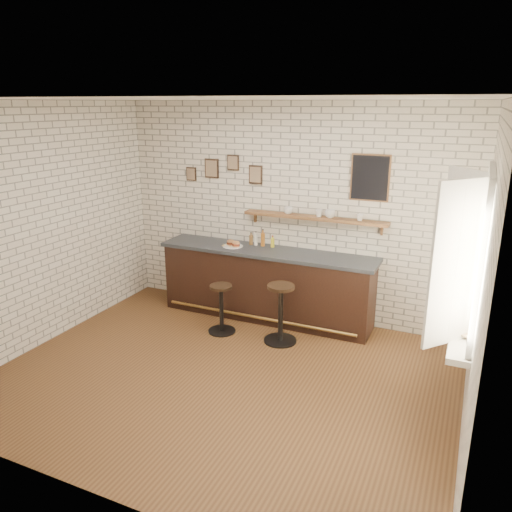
{
  "coord_description": "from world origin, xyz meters",
  "views": [
    {
      "loc": [
        2.38,
        -4.41,
        2.97
      ],
      "look_at": [
        -0.01,
        0.9,
        1.17
      ],
      "focal_mm": 35.0,
      "sensor_mm": 36.0,
      "label": 1
    }
  ],
  "objects_px": {
    "shelf_cup_d": "(360,217)",
    "book_lower": "(460,331)",
    "ciabatta_sandwich": "(233,243)",
    "shelf_cup_c": "(330,214)",
    "book_upper": "(460,328)",
    "shelf_cup_a": "(288,211)",
    "shelf_cup_b": "(319,213)",
    "bar_stool_right": "(281,312)",
    "bar_counter": "(266,284)",
    "sandwich_plate": "(233,246)",
    "bar_stool_left": "(221,307)",
    "bitters_bottle_amber": "(263,239)",
    "bitters_bottle_white": "(256,240)",
    "bitters_bottle_brown": "(251,240)",
    "condiment_bottle_yellow": "(273,242)"
  },
  "relations": [
    {
      "from": "ciabatta_sandwich",
      "to": "book_lower",
      "type": "distance_m",
      "value": 3.41
    },
    {
      "from": "ciabatta_sandwich",
      "to": "shelf_cup_b",
      "type": "relative_size",
      "value": 2.22
    },
    {
      "from": "sandwich_plate",
      "to": "shelf_cup_d",
      "type": "height_order",
      "value": "shelf_cup_d"
    },
    {
      "from": "bar_counter",
      "to": "condiment_bottle_yellow",
      "type": "xyz_separation_m",
      "value": [
        0.02,
        0.16,
        0.57
      ]
    },
    {
      "from": "sandwich_plate",
      "to": "shelf_cup_c",
      "type": "height_order",
      "value": "shelf_cup_c"
    },
    {
      "from": "bitters_bottle_amber",
      "to": "bar_stool_left",
      "type": "relative_size",
      "value": 0.37
    },
    {
      "from": "book_lower",
      "to": "shelf_cup_b",
      "type": "bearing_deg",
      "value": 135.6
    },
    {
      "from": "bitters_bottle_amber",
      "to": "shelf_cup_b",
      "type": "xyz_separation_m",
      "value": [
        0.8,
        0.04,
        0.44
      ]
    },
    {
      "from": "shelf_cup_a",
      "to": "book_lower",
      "type": "distance_m",
      "value": 2.96
    },
    {
      "from": "bitters_bottle_white",
      "to": "bitters_bottle_amber",
      "type": "xyz_separation_m",
      "value": [
        0.11,
        0.0,
        0.02
      ]
    },
    {
      "from": "bar_stool_right",
      "to": "bar_stool_left",
      "type": "bearing_deg",
      "value": -175.89
    },
    {
      "from": "condiment_bottle_yellow",
      "to": "book_lower",
      "type": "relative_size",
      "value": 0.82
    },
    {
      "from": "bitters_bottle_brown",
      "to": "bitters_bottle_amber",
      "type": "height_order",
      "value": "bitters_bottle_amber"
    },
    {
      "from": "book_upper",
      "to": "bitters_bottle_brown",
      "type": "bearing_deg",
      "value": -174.03
    },
    {
      "from": "ciabatta_sandwich",
      "to": "bar_stool_right",
      "type": "bearing_deg",
      "value": -31.61
    },
    {
      "from": "bitters_bottle_brown",
      "to": "bar_stool_left",
      "type": "distance_m",
      "value": 1.12
    },
    {
      "from": "condiment_bottle_yellow",
      "to": "bar_stool_left",
      "type": "distance_m",
      "value": 1.18
    },
    {
      "from": "shelf_cup_c",
      "to": "shelf_cup_d",
      "type": "height_order",
      "value": "shelf_cup_c"
    },
    {
      "from": "shelf_cup_c",
      "to": "book_upper",
      "type": "distance_m",
      "value": 2.5
    },
    {
      "from": "bar_stool_right",
      "to": "shelf_cup_a",
      "type": "height_order",
      "value": "shelf_cup_a"
    },
    {
      "from": "shelf_cup_a",
      "to": "book_lower",
      "type": "bearing_deg",
      "value": -72.98
    },
    {
      "from": "bar_stool_right",
      "to": "book_upper",
      "type": "xyz_separation_m",
      "value": [
        2.12,
        -0.84,
        0.54
      ]
    },
    {
      "from": "bar_counter",
      "to": "book_lower",
      "type": "height_order",
      "value": "bar_counter"
    },
    {
      "from": "bar_counter",
      "to": "shelf_cup_d",
      "type": "bearing_deg",
      "value": 9.31
    },
    {
      "from": "bitters_bottle_brown",
      "to": "shelf_cup_c",
      "type": "xyz_separation_m",
      "value": [
        1.14,
        0.04,
        0.47
      ]
    },
    {
      "from": "shelf_cup_d",
      "to": "book_lower",
      "type": "relative_size",
      "value": 0.45
    },
    {
      "from": "bar_counter",
      "to": "sandwich_plate",
      "type": "bearing_deg",
      "value": -175.49
    },
    {
      "from": "shelf_cup_b",
      "to": "bitters_bottle_white",
      "type": "bearing_deg",
      "value": 128.39
    },
    {
      "from": "shelf_cup_b",
      "to": "book_lower",
      "type": "distance_m",
      "value": 2.62
    },
    {
      "from": "sandwich_plate",
      "to": "shelf_cup_b",
      "type": "relative_size",
      "value": 2.66
    },
    {
      "from": "ciabatta_sandwich",
      "to": "shelf_cup_b",
      "type": "height_order",
      "value": "shelf_cup_b"
    },
    {
      "from": "bar_stool_left",
      "to": "book_lower",
      "type": "bearing_deg",
      "value": -15.14
    },
    {
      "from": "bitters_bottle_brown",
      "to": "bar_stool_right",
      "type": "bearing_deg",
      "value": -45.47
    },
    {
      "from": "bitters_bottle_brown",
      "to": "shelf_cup_a",
      "type": "height_order",
      "value": "shelf_cup_a"
    },
    {
      "from": "ciabatta_sandwich",
      "to": "shelf_cup_a",
      "type": "bearing_deg",
      "value": 18.25
    },
    {
      "from": "bitters_bottle_white",
      "to": "bitters_bottle_amber",
      "type": "height_order",
      "value": "bitters_bottle_amber"
    },
    {
      "from": "ciabatta_sandwich",
      "to": "shelf_cup_d",
      "type": "distance_m",
      "value": 1.8
    },
    {
      "from": "ciabatta_sandwich",
      "to": "shelf_cup_d",
      "type": "xyz_separation_m",
      "value": [
        1.72,
        0.24,
        0.48
      ]
    },
    {
      "from": "bar_counter",
      "to": "bitters_bottle_white",
      "type": "distance_m",
      "value": 0.65
    },
    {
      "from": "bitters_bottle_white",
      "to": "bar_stool_left",
      "type": "distance_m",
      "value": 1.13
    },
    {
      "from": "bar_stool_right",
      "to": "shelf_cup_b",
      "type": "height_order",
      "value": "shelf_cup_b"
    },
    {
      "from": "bar_counter",
      "to": "bitters_bottle_brown",
      "type": "xyz_separation_m",
      "value": [
        -0.31,
        0.16,
        0.58
      ]
    },
    {
      "from": "bar_counter",
      "to": "bar_stool_left",
      "type": "relative_size",
      "value": 4.65
    },
    {
      "from": "shelf_cup_a",
      "to": "shelf_cup_d",
      "type": "distance_m",
      "value": 0.99
    },
    {
      "from": "ciabatta_sandwich",
      "to": "condiment_bottle_yellow",
      "type": "height_order",
      "value": "condiment_bottle_yellow"
    },
    {
      "from": "bitters_bottle_amber",
      "to": "condiment_bottle_yellow",
      "type": "xyz_separation_m",
      "value": [
        0.15,
        0.0,
        -0.03
      ]
    },
    {
      "from": "bar_counter",
      "to": "book_lower",
      "type": "xyz_separation_m",
      "value": [
        2.59,
        -1.49,
        0.43
      ]
    },
    {
      "from": "bar_stool_left",
      "to": "shelf_cup_d",
      "type": "xyz_separation_m",
      "value": [
        1.58,
        0.89,
        1.19
      ]
    },
    {
      "from": "shelf_cup_a",
      "to": "shelf_cup_c",
      "type": "height_order",
      "value": "shelf_cup_c"
    },
    {
      "from": "book_lower",
      "to": "shelf_cup_a",
      "type": "bearing_deg",
      "value": 141.37
    }
  ]
}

